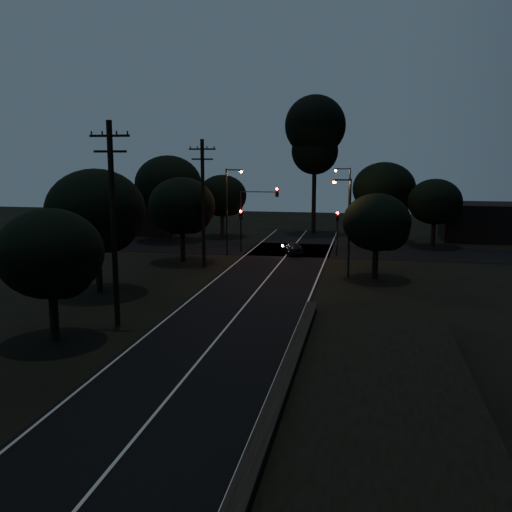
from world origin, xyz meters
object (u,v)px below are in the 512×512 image
(signal_mast, at_px, (258,207))
(signal_right, at_px, (337,225))
(utility_pole_far, at_px, (203,201))
(utility_pole_mid, at_px, (113,221))
(streetlight_a, at_px, (229,206))
(signal_left, at_px, (241,223))
(tall_pine, at_px, (315,134))
(streetlight_b, at_px, (347,202))
(car, at_px, (293,248))
(streetlight_c, at_px, (347,221))

(signal_mast, bearing_deg, signal_right, -0.03)
(utility_pole_far, bearing_deg, signal_right, 37.00)
(utility_pole_mid, height_order, streetlight_a, utility_pole_mid)
(utility_pole_far, xyz_separation_m, signal_left, (1.40, 7.99, -2.65))
(tall_pine, bearing_deg, utility_pole_far, -106.93)
(streetlight_b, distance_m, car, 7.77)
(tall_pine, xyz_separation_m, signal_right, (3.60, -15.01, -8.83))
(car, bearing_deg, signal_left, -29.61)
(utility_pole_far, relative_size, tall_pine, 0.65)
(streetlight_a, bearing_deg, utility_pole_mid, -91.73)
(tall_pine, height_order, streetlight_b, tall_pine)
(utility_pole_far, relative_size, signal_right, 2.56)
(utility_pole_far, bearing_deg, streetlight_b, 46.70)
(signal_left, xyz_separation_m, streetlight_c, (10.43, -9.99, 1.51))
(utility_pole_mid, distance_m, streetlight_b, 31.15)
(signal_right, distance_m, streetlight_a, 10.26)
(car, bearing_deg, signal_mast, -32.85)
(utility_pole_far, distance_m, streetlight_b, 16.51)
(streetlight_b, bearing_deg, signal_left, -157.95)
(signal_right, xyz_separation_m, streetlight_a, (-9.91, -1.99, 1.80))
(signal_mast, relative_size, streetlight_a, 0.78)
(signal_mast, bearing_deg, streetlight_a, -140.23)
(streetlight_a, xyz_separation_m, car, (5.84, 1.39, -4.04))
(streetlight_c, distance_m, car, 11.42)
(signal_right, bearing_deg, tall_pine, 103.49)
(signal_mast, bearing_deg, streetlight_c, -48.81)
(signal_mast, distance_m, car, 5.12)
(utility_pole_far, xyz_separation_m, signal_right, (10.60, 7.99, -2.65))
(utility_pole_far, relative_size, signal_left, 2.56)
(utility_pole_mid, height_order, tall_pine, tall_pine)
(signal_left, bearing_deg, streetlight_c, -43.76)
(utility_pole_far, distance_m, streetlight_c, 12.05)
(signal_mast, bearing_deg, utility_pole_far, -111.11)
(utility_pole_far, xyz_separation_m, signal_mast, (3.09, 7.99, -1.15))
(streetlight_b, bearing_deg, car, -136.03)
(streetlight_b, relative_size, car, 2.30)
(tall_pine, relative_size, streetlight_b, 2.02)
(signal_mast, xyz_separation_m, streetlight_c, (8.74, -9.99, 0.01))
(streetlight_c, bearing_deg, utility_pole_mid, -128.26)
(signal_right, xyz_separation_m, car, (-4.07, -0.59, -2.24))
(streetlight_a, height_order, car, streetlight_a)
(signal_right, bearing_deg, signal_left, 180.00)
(utility_pole_far, xyz_separation_m, car, (6.53, 7.39, -4.89))
(utility_pole_far, height_order, tall_pine, tall_pine)
(streetlight_a, bearing_deg, utility_pole_far, -96.59)
(car, bearing_deg, streetlight_c, 96.43)
(signal_left, distance_m, streetlight_b, 10.84)
(streetlight_a, distance_m, streetlight_c, 13.72)
(utility_pole_mid, height_order, signal_mast, utility_pole_mid)
(signal_left, bearing_deg, utility_pole_far, -99.94)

